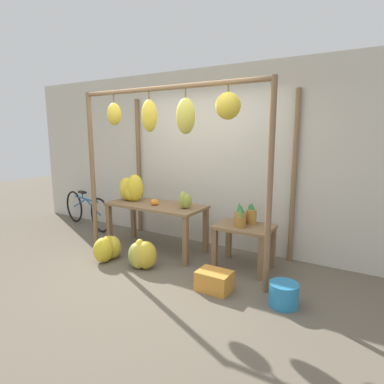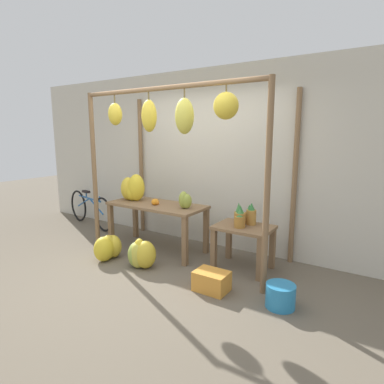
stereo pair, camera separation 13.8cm
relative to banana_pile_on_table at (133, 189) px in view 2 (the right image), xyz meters
name	(u,v)px [view 2 (the right image)]	position (x,y,z in m)	size (l,w,h in m)	color
ground_plane	(147,277)	(1.00, -0.87, -0.92)	(20.00, 20.00, 0.00)	#665B4C
shop_wall_back	(210,159)	(1.00, 0.72, 0.48)	(8.00, 0.08, 2.80)	beige
stall_awning	(179,136)	(1.09, -0.25, 0.85)	(2.84, 1.24, 2.39)	brown
display_table_main	(157,211)	(0.48, -0.01, -0.29)	(1.54, 0.67, 0.73)	brown
display_table_side	(243,236)	(1.91, 0.05, -0.46)	(0.75, 0.55, 0.59)	brown
banana_pile_on_table	(133,189)	(0.00, 0.00, 0.00)	(0.50, 0.37, 0.43)	yellow
orange_pile	(155,202)	(0.50, -0.06, -0.14)	(0.13, 0.14, 0.10)	orange
pineapple_cluster	(244,217)	(1.90, 0.08, -0.20)	(0.27, 0.39, 0.30)	#B27F38
banana_pile_ground_left	(108,248)	(0.13, -0.71, -0.75)	(0.35, 0.49, 0.36)	gold
banana_pile_ground_right	(140,254)	(0.73, -0.68, -0.73)	(0.50, 0.40, 0.41)	gold
fruit_crate_white	(212,281)	(1.87, -0.72, -0.80)	(0.39, 0.28, 0.23)	orange
blue_bucket	(280,296)	(2.65, -0.65, -0.79)	(0.31, 0.31, 0.25)	teal
parked_bicycle	(90,209)	(-1.46, 0.30, -0.58)	(1.63, 0.41, 0.69)	black
papaya_pile	(185,200)	(1.02, -0.02, -0.07)	(0.21, 0.18, 0.25)	#93A33D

